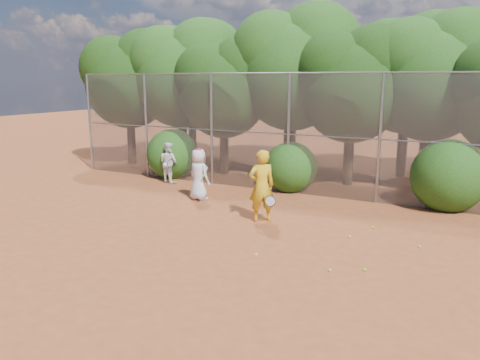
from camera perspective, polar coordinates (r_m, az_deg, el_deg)
The scene contains 23 objects.
ground at distance 10.56m, azimuth -1.50°, elevation -8.95°, with size 80.00×80.00×0.00m, color brown.
fence_back at distance 15.51m, azimuth 8.96°, elevation 5.56°, with size 20.05×0.09×4.03m.
tree_0 at distance 21.90m, azimuth -13.28°, elevation 12.22°, with size 4.38×3.81×6.00m.
tree_1 at distance 20.78m, azimuth -7.00°, elevation 13.11°, with size 4.64×4.03×6.35m.
tree_2 at distance 18.86m, azimuth -1.81°, elevation 11.52°, with size 3.99×3.47×5.47m.
tree_3 at distance 18.71m, azimuth 6.67°, elevation 13.93°, with size 4.89×4.26×6.70m.
tree_4 at distance 17.36m, azimuth 13.73°, elevation 11.70°, with size 4.19×3.64×5.73m.
tree_5 at distance 17.73m, azimuth 22.47°, elevation 12.08°, with size 4.51×3.92×6.17m.
tree_9 at distance 23.25m, azimuth -5.79°, elevation 13.46°, with size 4.83×4.20×6.62m.
tree_10 at distance 21.13m, azimuth 6.30°, elevation 14.37°, with size 5.15×4.48×7.06m.
tree_11 at distance 19.44m, azimuth 19.98°, elevation 12.55°, with size 4.64×4.03×6.35m.
bush_0 at distance 18.62m, azimuth -8.26°, elevation 3.41°, with size 2.00×2.00×2.00m, color #1B4511.
bush_1 at distance 16.25m, azimuth 6.22°, elevation 1.83°, with size 1.80×1.80×1.80m, color #1B4511.
bush_2 at distance 15.17m, azimuth 24.10°, elevation 0.84°, with size 2.20×2.20×2.20m, color #1B4511.
player_yellow at distance 12.64m, azimuth 2.65°, elevation -0.72°, with size 0.94×0.83×1.97m.
player_teen at distance 14.97m, azimuth -5.03°, elevation 0.70°, with size 0.93×0.74×1.68m.
player_white at distance 17.66m, azimuth -8.69°, elevation 2.13°, with size 0.88×0.74×1.52m.
ball_0 at distance 11.64m, azimuth 21.04°, elevation -7.57°, with size 0.07×0.07×0.07m, color #B4DD28.
ball_1 at distance 11.84m, azimuth 13.19°, elevation -6.73°, with size 0.07×0.07×0.07m, color #B4DD28.
ball_2 at distance 9.78m, azimuth 10.89°, elevation -10.76°, with size 0.07×0.07×0.07m, color #B4DD28.
ball_3 at distance 9.96m, azimuth 14.96°, elevation -10.53°, with size 0.07×0.07×0.07m, color #B4DD28.
ball_4 at distance 10.41m, azimuth 1.98°, elevation -9.08°, with size 0.07×0.07×0.07m, color #B4DD28.
ball_5 at distance 12.70m, azimuth 15.91°, elevation -5.58°, with size 0.07×0.07×0.07m, color #B4DD28.
Camera 1 is at (4.80, -8.60, 3.82)m, focal length 35.00 mm.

